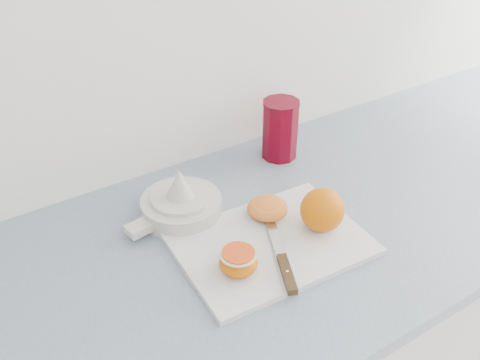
{
  "coord_description": "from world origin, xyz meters",
  "views": [
    {
      "loc": [
        -0.25,
        1.06,
        1.55
      ],
      "look_at": [
        0.21,
        1.78,
        0.96
      ],
      "focal_mm": 40.0,
      "sensor_mm": 36.0,
      "label": 1
    }
  ],
  "objects_px": {
    "half_orange": "(238,261)",
    "citrus_juicer": "(181,204)",
    "red_tumbler": "(280,131)",
    "cutting_board": "(271,244)"
  },
  "relations": [
    {
      "from": "red_tumbler",
      "to": "citrus_juicer",
      "type": "bearing_deg",
      "value": -165.12
    },
    {
      "from": "half_orange",
      "to": "citrus_juicer",
      "type": "bearing_deg",
      "value": 91.66
    },
    {
      "from": "cutting_board",
      "to": "red_tumbler",
      "type": "height_order",
      "value": "red_tumbler"
    },
    {
      "from": "cutting_board",
      "to": "citrus_juicer",
      "type": "relative_size",
      "value": 1.67
    },
    {
      "from": "citrus_juicer",
      "to": "red_tumbler",
      "type": "distance_m",
      "value": 0.31
    },
    {
      "from": "half_orange",
      "to": "citrus_juicer",
      "type": "relative_size",
      "value": 0.33
    },
    {
      "from": "cutting_board",
      "to": "half_orange",
      "type": "distance_m",
      "value": 0.1
    },
    {
      "from": "citrus_juicer",
      "to": "red_tumbler",
      "type": "bearing_deg",
      "value": 14.88
    },
    {
      "from": "half_orange",
      "to": "citrus_juicer",
      "type": "height_order",
      "value": "citrus_juicer"
    },
    {
      "from": "citrus_juicer",
      "to": "red_tumbler",
      "type": "relative_size",
      "value": 1.46
    }
  ]
}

